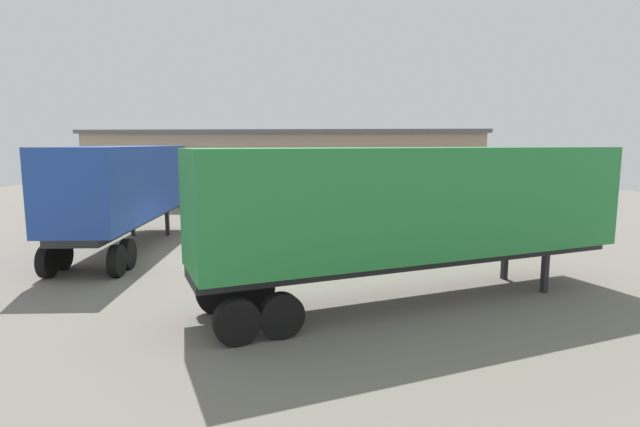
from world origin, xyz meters
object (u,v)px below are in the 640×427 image
(container_trailer_grey, at_px, (125,185))
(traffic_cone, at_px, (314,245))
(oil_drum, at_px, (284,239))
(container_trailer_green, at_px, (416,205))
(tractor_unit_red, at_px, (402,194))

(container_trailer_grey, height_order, traffic_cone, container_trailer_grey)
(oil_drum, bearing_deg, container_trailer_green, -52.78)
(container_trailer_green, relative_size, oil_drum, 13.46)
(container_trailer_grey, bearing_deg, tractor_unit_red, -75.93)
(container_trailer_grey, distance_m, traffic_cone, 7.96)
(container_trailer_grey, height_order, oil_drum, container_trailer_grey)
(container_trailer_green, distance_m, container_trailer_grey, 12.40)
(tractor_unit_red, bearing_deg, container_trailer_grey, -3.40)
(container_trailer_green, xyz_separation_m, oil_drum, (-4.66, 6.13, -2.21))
(tractor_unit_red, distance_m, oil_drum, 6.63)
(tractor_unit_red, xyz_separation_m, container_trailer_grey, (-11.34, -4.52, 0.73))
(tractor_unit_red, xyz_separation_m, oil_drum, (-4.99, -4.11, -1.47))
(container_trailer_green, relative_size, container_trailer_grey, 1.12)
(tractor_unit_red, distance_m, traffic_cone, 5.87)
(oil_drum, distance_m, traffic_cone, 1.26)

